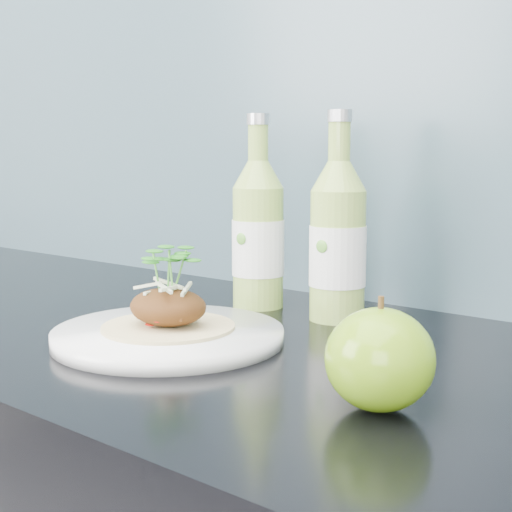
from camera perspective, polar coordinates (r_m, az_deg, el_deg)
The scene contains 6 objects.
subway_backsplash at distance 1.04m, azimuth 10.94°, elevation 15.55°, with size 4.00×0.02×0.70m, color #6E9AAC.
dinner_plate at distance 0.82m, azimuth -7.01°, elevation -6.31°, with size 0.30×0.30×0.02m.
pork_taco at distance 0.82m, azimuth -7.06°, elevation -3.83°, with size 0.15×0.15×0.10m.
green_apple at distance 0.61m, azimuth 9.86°, elevation -8.14°, with size 0.12×0.12×0.10m.
cider_bottle_left at distance 0.99m, azimuth 0.16°, elevation 1.71°, with size 0.07×0.08×0.27m.
cider_bottle_right at distance 0.92m, azimuth 6.56°, elevation 1.14°, with size 0.08×0.08×0.27m.
Camera 1 is at (0.50, 1.08, 1.11)m, focal length 50.00 mm.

